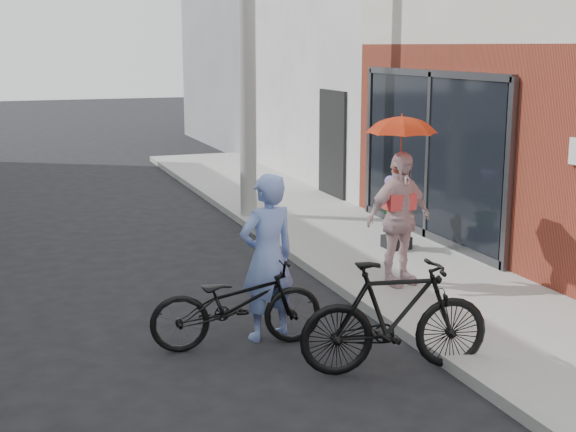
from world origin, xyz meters
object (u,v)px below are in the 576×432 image
kimono_woman (399,219)px  officer (267,257)px  planter (396,242)px  utility_pole (247,13)px  bike_right (395,317)px  bike_left (237,303)px

kimono_woman → officer: bearing=-168.9°
officer → kimono_woman: kimono_woman is taller
officer → planter: 3.81m
kimono_woman → utility_pole: bearing=82.5°
officer → planter: bearing=-150.9°
officer → utility_pole: bearing=-118.0°
bike_right → planter: bike_right is taller
bike_left → planter: (3.17, 2.62, -0.25)m
bike_left → utility_pole: bearing=-12.6°
utility_pole → bike_right: size_ratio=3.92×
bike_right → planter: size_ratio=5.30×
kimono_woman → planter: (0.83, 1.59, -0.73)m
utility_pole → planter: 4.61m
bike_right → planter: 4.24m
bike_right → kimono_woman: 2.47m
officer → planter: officer is taller
officer → bike_left: officer is taller
officer → kimono_woman: 2.18m
bike_right → bike_left: bearing=57.4°
bike_left → bike_right: (1.19, -1.11, 0.08)m
utility_pole → bike_right: utility_pole is taller
utility_pole → bike_left: utility_pole is taller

